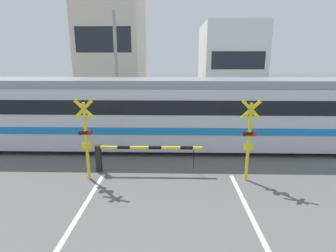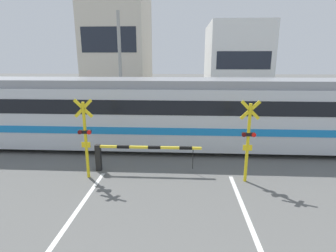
{
  "view_description": "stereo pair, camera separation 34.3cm",
  "coord_description": "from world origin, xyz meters",
  "px_view_note": "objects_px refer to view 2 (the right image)",
  "views": [
    {
      "loc": [
        0.25,
        -0.94,
        4.27
      ],
      "look_at": [
        0.0,
        9.56,
        1.6
      ],
      "focal_mm": 28.0,
      "sensor_mm": 36.0,
      "label": 1
    },
    {
      "loc": [
        0.59,
        -0.93,
        4.27
      ],
      "look_at": [
        0.0,
        9.56,
        1.6
      ],
      "focal_mm": 28.0,
      "sensor_mm": 36.0,
      "label": 2
    }
  ],
  "objects_px": {
    "crossing_barrier_near": "(126,152)",
    "crossing_barrier_far": "(199,120)",
    "crossing_signal_left": "(85,135)",
    "pedestrian": "(185,111)",
    "commuter_train": "(146,111)",
    "crossing_signal_right": "(248,138)"
  },
  "relations": [
    {
      "from": "crossing_signal_right",
      "to": "crossing_barrier_far",
      "type": "bearing_deg",
      "value": 101.5
    },
    {
      "from": "crossing_signal_left",
      "to": "pedestrian",
      "type": "relative_size",
      "value": 1.88
    },
    {
      "from": "crossing_barrier_near",
      "to": "crossing_signal_right",
      "type": "bearing_deg",
      "value": -8.16
    },
    {
      "from": "crossing_signal_left",
      "to": "pedestrian",
      "type": "height_order",
      "value": "crossing_signal_left"
    },
    {
      "from": "crossing_signal_left",
      "to": "crossing_barrier_near",
      "type": "bearing_deg",
      "value": 25.89
    },
    {
      "from": "commuter_train",
      "to": "crossing_barrier_far",
      "type": "relative_size",
      "value": 4.77
    },
    {
      "from": "crossing_signal_left",
      "to": "crossing_signal_right",
      "type": "bearing_deg",
      "value": 0.0
    },
    {
      "from": "pedestrian",
      "to": "crossing_barrier_near",
      "type": "bearing_deg",
      "value": -106.54
    },
    {
      "from": "crossing_barrier_far",
      "to": "commuter_train",
      "type": "bearing_deg",
      "value": -135.0
    },
    {
      "from": "crossing_signal_left",
      "to": "pedestrian",
      "type": "bearing_deg",
      "value": 66.75
    },
    {
      "from": "crossing_barrier_far",
      "to": "crossing_barrier_near",
      "type": "bearing_deg",
      "value": -118.32
    },
    {
      "from": "commuter_train",
      "to": "pedestrian",
      "type": "xyz_separation_m",
      "value": [
        1.97,
        4.8,
        -0.92
      ]
    },
    {
      "from": "commuter_train",
      "to": "crossing_barrier_far",
      "type": "bearing_deg",
      "value": 45.0
    },
    {
      "from": "crossing_barrier_near",
      "to": "crossing_barrier_far",
      "type": "bearing_deg",
      "value": 61.68
    },
    {
      "from": "crossing_signal_right",
      "to": "pedestrian",
      "type": "relative_size",
      "value": 1.88
    },
    {
      "from": "commuter_train",
      "to": "crossing_signal_right",
      "type": "relative_size",
      "value": 6.65
    },
    {
      "from": "commuter_train",
      "to": "pedestrian",
      "type": "distance_m",
      "value": 5.27
    },
    {
      "from": "crossing_barrier_far",
      "to": "crossing_signal_right",
      "type": "bearing_deg",
      "value": -78.5
    },
    {
      "from": "crossing_barrier_far",
      "to": "pedestrian",
      "type": "height_order",
      "value": "pedestrian"
    },
    {
      "from": "crossing_signal_right",
      "to": "pedestrian",
      "type": "distance_m",
      "value": 8.78
    },
    {
      "from": "crossing_barrier_far",
      "to": "pedestrian",
      "type": "distance_m",
      "value": 2.18
    },
    {
      "from": "pedestrian",
      "to": "commuter_train",
      "type": "bearing_deg",
      "value": -112.32
    }
  ]
}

